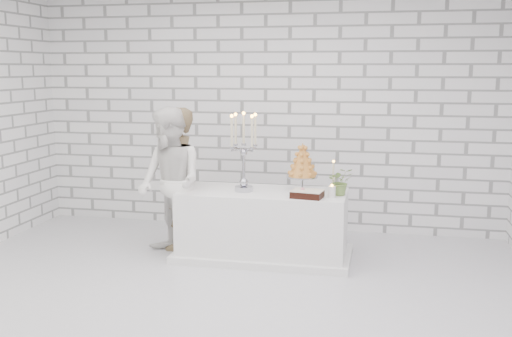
% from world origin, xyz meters
% --- Properties ---
extents(ground, '(6.00, 5.00, 0.01)m').
position_xyz_m(ground, '(0.00, 0.00, 0.00)').
color(ground, silver).
rests_on(ground, ground).
extents(wall_back, '(6.00, 0.01, 3.00)m').
position_xyz_m(wall_back, '(0.00, 2.50, 1.50)').
color(wall_back, white).
rests_on(wall_back, ground).
extents(wall_front, '(6.00, 0.01, 3.00)m').
position_xyz_m(wall_front, '(0.00, -2.50, 1.50)').
color(wall_front, white).
rests_on(wall_front, ground).
extents(cake_table, '(1.80, 0.80, 0.75)m').
position_xyz_m(cake_table, '(0.23, 1.22, 0.38)').
color(cake_table, white).
rests_on(cake_table, ground).
extents(groom, '(0.41, 0.61, 1.63)m').
position_xyz_m(groom, '(-0.81, 1.38, 0.82)').
color(groom, brown).
rests_on(groom, ground).
extents(bride, '(1.02, 1.01, 1.67)m').
position_xyz_m(bride, '(-0.77, 1.01, 0.83)').
color(bride, white).
rests_on(bride, ground).
extents(candelabra, '(0.37, 0.37, 0.87)m').
position_xyz_m(candelabra, '(0.02, 1.17, 1.18)').
color(candelabra, '#A8A8B3').
rests_on(candelabra, cake_table).
extents(croquembouche, '(0.41, 0.41, 0.53)m').
position_xyz_m(croquembouche, '(0.64, 1.32, 1.01)').
color(croquembouche, '#B6702A').
rests_on(croquembouche, cake_table).
extents(chocolate_cake, '(0.35, 0.27, 0.08)m').
position_xyz_m(chocolate_cake, '(0.74, 0.99, 0.79)').
color(chocolate_cake, black).
rests_on(chocolate_cake, cake_table).
extents(pillar_candle, '(0.09, 0.09, 0.12)m').
position_xyz_m(pillar_candle, '(0.98, 1.05, 0.81)').
color(pillar_candle, white).
rests_on(pillar_candle, cake_table).
extents(extra_taper, '(0.06, 0.06, 0.32)m').
position_xyz_m(extra_taper, '(0.97, 1.37, 0.91)').
color(extra_taper, beige).
rests_on(extra_taper, cake_table).
extents(flowers, '(0.32, 0.29, 0.29)m').
position_xyz_m(flowers, '(1.06, 1.20, 0.90)').
color(flowers, '#375F28').
rests_on(flowers, cake_table).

